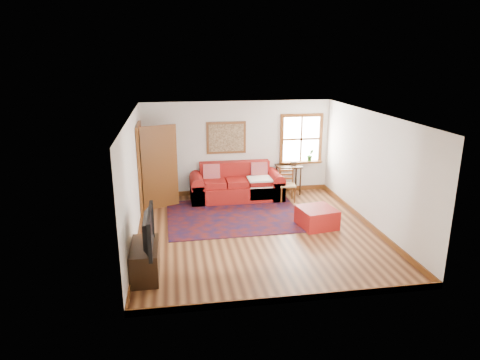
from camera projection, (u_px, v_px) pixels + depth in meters
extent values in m
plane|color=#472413|center=(257.00, 232.00, 9.15)|extent=(5.50, 5.50, 0.00)
cube|color=silver|center=(237.00, 148.00, 11.40)|extent=(5.00, 0.04, 2.50)
cube|color=silver|center=(296.00, 227.00, 6.19)|extent=(5.00, 0.04, 2.50)
cube|color=silver|center=(133.00, 181.00, 8.41)|extent=(0.04, 5.50, 2.50)
cube|color=silver|center=(372.00, 171.00, 9.18)|extent=(0.04, 5.50, 2.50)
cube|color=white|center=(259.00, 115.00, 8.44)|extent=(5.00, 5.50, 0.04)
cube|color=brown|center=(237.00, 191.00, 11.72)|extent=(5.00, 0.03, 0.12)
cube|color=brown|center=(138.00, 237.00, 8.75)|extent=(0.03, 5.50, 0.12)
cube|color=brown|center=(367.00, 222.00, 9.51)|extent=(0.03, 5.50, 0.12)
cube|color=white|center=(301.00, 139.00, 11.60)|extent=(1.00, 0.02, 1.20)
cube|color=brown|center=(302.00, 115.00, 11.40)|extent=(1.18, 0.06, 0.09)
cube|color=brown|center=(300.00, 162.00, 11.76)|extent=(1.18, 0.06, 0.09)
cube|color=brown|center=(282.00, 140.00, 11.50)|extent=(0.09, 0.06, 1.20)
cube|color=brown|center=(320.00, 138.00, 11.67)|extent=(0.09, 0.06, 1.20)
cube|color=brown|center=(301.00, 139.00, 11.58)|extent=(1.00, 0.04, 0.05)
cube|color=brown|center=(301.00, 162.00, 11.69)|extent=(1.15, 0.20, 0.04)
imported|color=#2B6122|center=(310.00, 155.00, 11.66)|extent=(0.18, 0.15, 0.33)
cube|color=black|center=(140.00, 171.00, 9.99)|extent=(0.02, 0.90, 2.05)
cube|color=brown|center=(140.00, 177.00, 9.53)|extent=(0.06, 0.09, 2.05)
cube|color=brown|center=(142.00, 166.00, 10.46)|extent=(0.06, 0.09, 2.05)
cube|color=brown|center=(138.00, 126.00, 9.69)|extent=(0.06, 1.08, 0.09)
cube|color=brown|center=(160.00, 167.00, 10.34)|extent=(0.86, 0.35, 2.05)
cube|color=silver|center=(159.00, 163.00, 10.31)|extent=(0.56, 0.22, 1.33)
cube|color=brown|center=(226.00, 138.00, 11.24)|extent=(1.05, 0.04, 0.85)
cube|color=tan|center=(226.00, 138.00, 11.22)|extent=(0.92, 0.03, 0.72)
cube|color=#52110B|center=(235.00, 215.00, 10.07)|extent=(3.17, 2.55, 0.02)
cube|color=maroon|center=(237.00, 191.00, 11.18)|extent=(2.39, 0.99, 0.42)
cube|color=maroon|center=(234.00, 171.00, 11.39)|extent=(1.86, 0.27, 0.52)
cube|color=maroon|center=(197.00, 192.00, 11.01)|extent=(0.33, 0.99, 0.52)
cube|color=maroon|center=(275.00, 188.00, 11.32)|extent=(0.33, 0.99, 0.52)
cube|color=orange|center=(211.00, 172.00, 11.12)|extent=(0.44, 0.21, 0.45)
cube|color=orange|center=(259.00, 170.00, 11.31)|extent=(0.44, 0.21, 0.45)
cube|color=silver|center=(260.00, 179.00, 10.99)|extent=(0.60, 0.54, 0.04)
cube|color=maroon|center=(317.00, 217.00, 9.38)|extent=(0.86, 0.86, 0.43)
cube|color=black|center=(289.00, 166.00, 11.51)|extent=(0.66, 0.49, 0.04)
cylinder|color=black|center=(280.00, 183.00, 11.38)|extent=(0.04, 0.04, 0.75)
cylinder|color=black|center=(300.00, 182.00, 11.46)|extent=(0.04, 0.04, 0.75)
cylinder|color=black|center=(276.00, 178.00, 11.77)|extent=(0.04, 0.04, 0.75)
cylinder|color=black|center=(296.00, 178.00, 11.86)|extent=(0.04, 0.04, 0.75)
cube|color=tan|center=(287.00, 185.00, 10.97)|extent=(0.43, 0.42, 0.04)
cylinder|color=brown|center=(281.00, 196.00, 10.86)|extent=(0.04, 0.04, 0.41)
cylinder|color=brown|center=(295.00, 195.00, 10.89)|extent=(0.04, 0.04, 0.41)
cylinder|color=brown|center=(279.00, 183.00, 11.11)|extent=(0.04, 0.04, 0.87)
cylinder|color=brown|center=(293.00, 183.00, 11.14)|extent=(0.04, 0.04, 0.87)
cube|color=brown|center=(286.00, 174.00, 11.06)|extent=(0.35, 0.06, 0.26)
cube|color=black|center=(145.00, 260.00, 7.29)|extent=(0.46, 1.01, 0.56)
imported|color=black|center=(144.00, 230.00, 7.00)|extent=(0.15, 1.13, 0.65)
cylinder|color=silver|center=(148.00, 230.00, 7.61)|extent=(0.12, 0.12, 0.18)
cylinder|color=#FFA53F|center=(148.00, 232.00, 7.61)|extent=(0.07, 0.07, 0.12)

